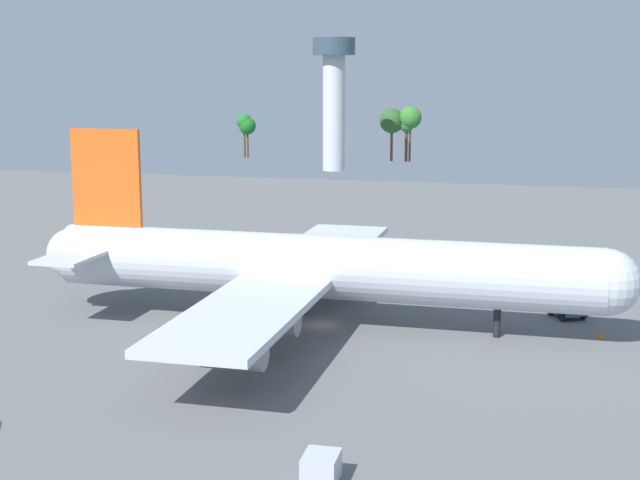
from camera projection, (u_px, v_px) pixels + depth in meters
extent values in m
plane|color=slate|center=(320.00, 325.00, 90.63)|extent=(242.54, 242.54, 0.00)
cylinder|color=silver|center=(320.00, 267.00, 89.53)|extent=(54.82, 6.36, 6.36)
sphere|color=silver|center=(607.00, 282.00, 82.92)|extent=(6.23, 6.23, 6.23)
sphere|color=silver|center=(72.00, 253.00, 96.14)|extent=(5.40, 5.40, 5.40)
cube|color=#D85919|center=(106.00, 178.00, 93.56)|extent=(7.67, 0.50, 10.17)
cube|color=silver|center=(76.00, 255.00, 90.34)|extent=(4.93, 9.54, 0.36)
cube|color=silver|center=(122.00, 238.00, 100.00)|extent=(4.93, 9.54, 0.36)
cube|color=silver|center=(245.00, 313.00, 76.04)|extent=(9.32, 26.25, 0.70)
cube|color=silver|center=(329.00, 247.00, 104.69)|extent=(9.32, 26.25, 0.70)
cylinder|color=gray|center=(271.00, 320.00, 79.86)|extent=(5.09, 2.67, 2.67)
cylinder|color=gray|center=(234.00, 353.00, 70.60)|extent=(5.09, 2.67, 2.67)
cylinder|color=gray|center=(329.00, 268.00, 101.01)|extent=(5.09, 2.67, 2.67)
cylinder|color=gray|center=(348.00, 252.00, 110.26)|extent=(5.09, 2.67, 2.67)
cylinder|color=black|center=(497.00, 323.00, 86.14)|extent=(0.70, 0.70, 2.82)
cylinder|color=black|center=(284.00, 318.00, 87.70)|extent=(0.70, 0.70, 2.82)
cylinder|color=black|center=(303.00, 301.00, 94.37)|extent=(0.70, 0.70, 2.82)
cube|color=silver|center=(561.00, 300.00, 94.26)|extent=(2.54, 2.10, 2.05)
cube|color=#2D5193|center=(570.00, 308.00, 92.59)|extent=(3.23, 3.33, 1.35)
cylinder|color=black|center=(571.00, 309.00, 94.64)|extent=(0.74, 1.02, 1.01)
cylinder|color=black|center=(550.00, 311.00, 94.00)|extent=(0.74, 1.02, 1.01)
cylinder|color=black|center=(583.00, 315.00, 92.49)|extent=(0.74, 1.02, 1.01)
cylinder|color=black|center=(562.00, 316.00, 91.85)|extent=(0.74, 1.02, 1.01)
cube|color=yellow|center=(121.00, 242.00, 127.21)|extent=(2.05, 2.45, 1.79)
cube|color=yellow|center=(138.00, 245.00, 127.42)|extent=(3.81, 3.01, 0.94)
cylinder|color=black|center=(123.00, 247.00, 128.50)|extent=(1.02, 0.56, 0.98)
cylinder|color=black|center=(121.00, 250.00, 126.27)|extent=(1.02, 0.56, 0.98)
cylinder|color=black|center=(144.00, 247.00, 128.67)|extent=(1.02, 0.56, 0.98)
cylinder|color=black|center=(142.00, 250.00, 126.43)|extent=(1.02, 0.56, 0.98)
cube|color=silver|center=(581.00, 288.00, 100.10)|extent=(1.97, 1.89, 1.75)
cube|color=#4C8C4C|center=(602.00, 293.00, 99.40)|extent=(2.96, 1.98, 0.95)
cylinder|color=black|center=(580.00, 294.00, 101.14)|extent=(1.01, 0.38, 0.99)
cylinder|color=black|center=(579.00, 298.00, 99.39)|extent=(1.01, 0.38, 0.99)
cylinder|color=black|center=(607.00, 296.00, 100.19)|extent=(1.01, 0.38, 0.99)
cylinder|color=black|center=(606.00, 300.00, 98.44)|extent=(1.01, 0.38, 0.99)
cube|color=#B7BCC6|center=(321.00, 468.00, 55.76)|extent=(2.25, 2.65, 1.80)
cone|color=orange|center=(601.00, 334.00, 85.94)|extent=(0.54, 0.54, 0.77)
cylinder|color=silver|center=(334.00, 113.00, 230.03)|extent=(5.70, 5.70, 29.39)
cylinder|color=#334756|center=(334.00, 46.00, 226.93)|extent=(10.83, 10.83, 4.34)
cylinder|color=#51381E|center=(245.00, 142.00, 267.01)|extent=(0.61, 0.61, 9.36)
sphere|color=#1C7128|center=(244.00, 121.00, 265.89)|extent=(4.58, 4.58, 4.58)
cylinder|color=#51381E|center=(248.00, 144.00, 266.91)|extent=(0.60, 0.60, 7.92)
sphere|color=#1A6A20|center=(247.00, 126.00, 265.90)|extent=(5.05, 5.05, 5.05)
cylinder|color=#51381E|center=(392.00, 145.00, 256.32)|extent=(0.76, 0.76, 9.38)
sphere|color=#2B5426|center=(392.00, 121.00, 255.06)|extent=(7.06, 7.06, 7.06)
cylinder|color=#51381E|center=(406.00, 145.00, 255.32)|extent=(0.85, 0.85, 9.17)
sphere|color=#34722E|center=(407.00, 125.00, 254.25)|extent=(4.11, 4.11, 4.11)
cylinder|color=#51381E|center=(410.00, 143.00, 254.95)|extent=(0.65, 0.65, 10.55)
sphere|color=#32792E|center=(410.00, 118.00, 253.62)|extent=(6.43, 6.43, 6.43)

